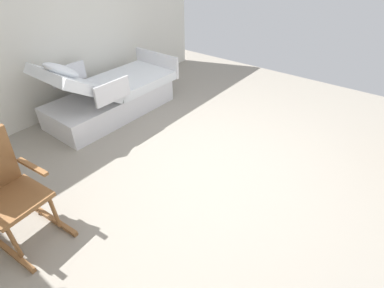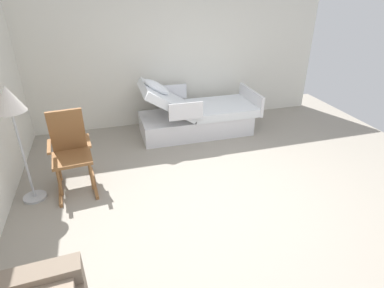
{
  "view_description": "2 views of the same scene",
  "coord_description": "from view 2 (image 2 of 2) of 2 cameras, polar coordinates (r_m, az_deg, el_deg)",
  "views": [
    {
      "loc": [
        -1.42,
        2.39,
        2.26
      ],
      "look_at": [
        -0.11,
        0.68,
        0.76
      ],
      "focal_mm": 27.23,
      "sensor_mm": 36.0,
      "label": 1
    },
    {
      "loc": [
        -2.94,
        1.43,
        2.46
      ],
      "look_at": [
        0.29,
        0.47,
        0.72
      ],
      "focal_mm": 29.53,
      "sensor_mm": 36.0,
      "label": 2
    }
  ],
  "objects": [
    {
      "name": "ground_plane",
      "position": [
        4.09,
        7.68,
        -9.98
      ],
      "size": [
        6.86,
        6.86,
        0.0
      ],
      "primitive_type": "plane",
      "color": "gray"
    },
    {
      "name": "side_wall",
      "position": [
        6.01,
        -2.49,
        16.6
      ],
      "size": [
        0.1,
        5.58,
        2.7
      ],
      "primitive_type": "cube",
      "color": "silver",
      "rests_on": "ground"
    },
    {
      "name": "hospital_bed",
      "position": [
        5.68,
        0.66,
        5.04
      ],
      "size": [
        1.05,
        2.07,
        1.1
      ],
      "color": "silver",
      "rests_on": "ground"
    },
    {
      "name": "rocking_chair",
      "position": [
        4.36,
        -21.02,
        -1.32
      ],
      "size": [
        0.8,
        0.54,
        1.05
      ],
      "color": "brown",
      "rests_on": "ground"
    },
    {
      "name": "floor_lamp",
      "position": [
        4.02,
        -30.03,
        5.75
      ],
      "size": [
        0.34,
        0.34,
        1.48
      ],
      "color": "#B2B5BA",
      "rests_on": "ground"
    }
  ]
}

